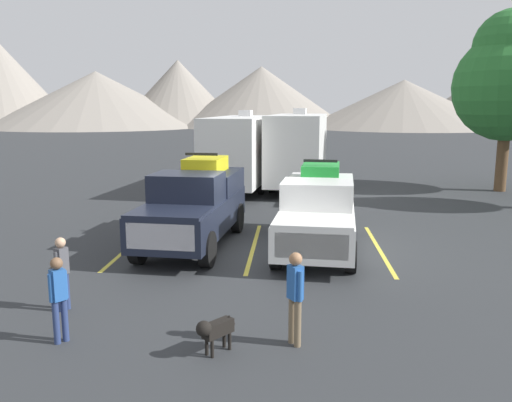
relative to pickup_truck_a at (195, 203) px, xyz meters
The scene contains 14 objects.
ground_plane 2.36m from the pickup_truck_a, 27.31° to the right, with size 240.00×240.00×0.00m, color #2D3033.
pickup_truck_a is the anchor object (origin of this frame).
pickup_truck_b 3.68m from the pickup_truck_a, ahead, with size 2.61×6.02×2.53m.
lot_stripe_a 2.29m from the pickup_truck_a, behind, with size 0.12×5.50×0.01m, color gold.
lot_stripe_b 2.18m from the pickup_truck_a, ahead, with size 0.12×5.50×0.01m, color gold.
lot_stripe_c 5.61m from the pickup_truck_a, ahead, with size 0.12×5.50×0.01m, color gold.
camper_trailer_a 10.10m from the pickup_truck_a, 87.63° to the left, with size 3.25×8.79×3.89m.
camper_trailer_b 10.63m from the pickup_truck_a, 72.78° to the left, with size 3.11×7.60×3.99m.
person_a 7.28m from the pickup_truck_a, 65.81° to the right, with size 0.30×0.32×1.68m.
person_b 5.67m from the pickup_truck_a, 107.94° to the right, with size 0.26×0.32×1.54m.
person_c 6.94m from the pickup_truck_a, 99.64° to the right, with size 0.29×0.29×1.57m.
dog 7.34m from the pickup_truck_a, 77.24° to the right, with size 0.60×0.70×0.66m.
tree_a 17.48m from the pickup_truck_a, 39.73° to the left, with size 5.11×5.11×8.56m.
mountain_ridge 85.10m from the pickup_truck_a, 88.18° to the left, with size 142.76×41.10×16.80m.
Camera 1 is at (1.13, -14.42, 4.18)m, focal length 36.90 mm.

